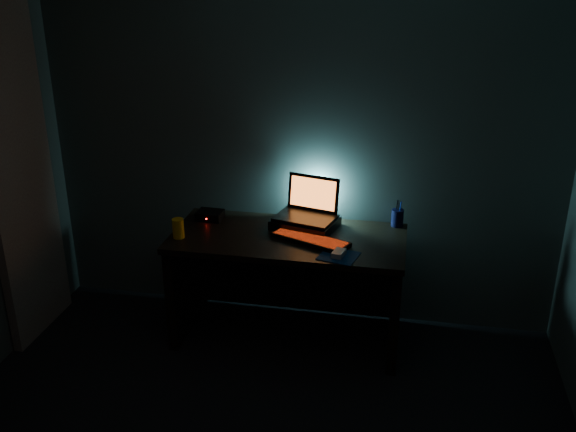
{
  "coord_description": "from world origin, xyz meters",
  "views": [
    {
      "loc": [
        0.72,
        -2.07,
        2.42
      ],
      "look_at": [
        0.01,
        1.57,
        0.91
      ],
      "focal_mm": 40.0,
      "sensor_mm": 36.0,
      "label": 1
    }
  ],
  "objects_px": {
    "mouse": "(339,253)",
    "juice_glass": "(178,228)",
    "keyboard": "(311,240)",
    "router": "(210,215)",
    "pen_cup": "(397,218)",
    "laptop": "(309,208)"
  },
  "relations": [
    {
      "from": "laptop",
      "to": "pen_cup",
      "type": "distance_m",
      "value": 0.59
    },
    {
      "from": "laptop",
      "to": "keyboard",
      "type": "xyz_separation_m",
      "value": [
        0.06,
        -0.28,
        -0.1
      ]
    },
    {
      "from": "laptop",
      "to": "pen_cup",
      "type": "bearing_deg",
      "value": 22.75
    },
    {
      "from": "pen_cup",
      "to": "juice_glass",
      "type": "distance_m",
      "value": 1.43
    },
    {
      "from": "mouse",
      "to": "juice_glass",
      "type": "bearing_deg",
      "value": -170.9
    },
    {
      "from": "keyboard",
      "to": "pen_cup",
      "type": "distance_m",
      "value": 0.64
    },
    {
      "from": "keyboard",
      "to": "juice_glass",
      "type": "bearing_deg",
      "value": -150.63
    },
    {
      "from": "keyboard",
      "to": "router",
      "type": "xyz_separation_m",
      "value": [
        -0.73,
        0.24,
        0.01
      ]
    },
    {
      "from": "laptop",
      "to": "router",
      "type": "relative_size",
      "value": 2.44
    },
    {
      "from": "pen_cup",
      "to": "router",
      "type": "bearing_deg",
      "value": -174.33
    },
    {
      "from": "mouse",
      "to": "keyboard",
      "type": "bearing_deg",
      "value": 152.37
    },
    {
      "from": "mouse",
      "to": "router",
      "type": "distance_m",
      "value": 1.02
    },
    {
      "from": "keyboard",
      "to": "router",
      "type": "relative_size",
      "value": 2.97
    },
    {
      "from": "juice_glass",
      "to": "mouse",
      "type": "bearing_deg",
      "value": -4.35
    },
    {
      "from": "pen_cup",
      "to": "router",
      "type": "height_order",
      "value": "pen_cup"
    },
    {
      "from": "laptop",
      "to": "mouse",
      "type": "distance_m",
      "value": 0.53
    },
    {
      "from": "keyboard",
      "to": "pen_cup",
      "type": "relative_size",
      "value": 4.57
    },
    {
      "from": "pen_cup",
      "to": "keyboard",
      "type": "bearing_deg",
      "value": -145.24
    },
    {
      "from": "laptop",
      "to": "router",
      "type": "height_order",
      "value": "laptop"
    },
    {
      "from": "pen_cup",
      "to": "juice_glass",
      "type": "bearing_deg",
      "value": -161.41
    },
    {
      "from": "laptop",
      "to": "juice_glass",
      "type": "xyz_separation_m",
      "value": [
        -0.78,
        -0.37,
        -0.06
      ]
    },
    {
      "from": "keyboard",
      "to": "router",
      "type": "height_order",
      "value": "router"
    }
  ]
}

